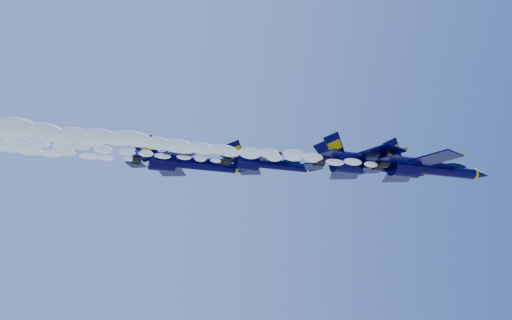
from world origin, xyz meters
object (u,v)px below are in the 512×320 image
object	(u,v)px
jet_second	(372,164)
jet_fourth	(186,163)
jet_lead	(427,168)
jet_third	(266,164)

from	to	relation	value
jet_second	jet_fourth	bearing A→B (deg)	145.12
jet_lead	jet_second	size ratio (longest dim) A/B	0.92
jet_lead	jet_second	xyz separation A→B (m)	(-5.83, 3.70, 1.12)
jet_third	jet_fourth	size ratio (longest dim) A/B	0.86
jet_third	jet_fourth	xyz separation A→B (m)	(-11.66, 3.51, 0.00)
jet_second	jet_third	xyz separation A→B (m)	(-10.95, 12.24, 2.82)
jet_second	jet_fourth	xyz separation A→B (m)	(-22.60, 15.76, 2.83)
jet_lead	jet_third	bearing A→B (deg)	136.46
jet_lead	jet_third	xyz separation A→B (m)	(-16.78, 15.95, 3.94)
jet_third	jet_second	bearing A→B (deg)	-48.20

